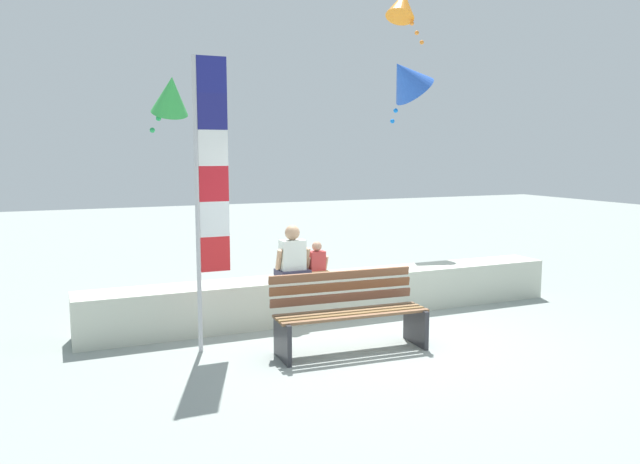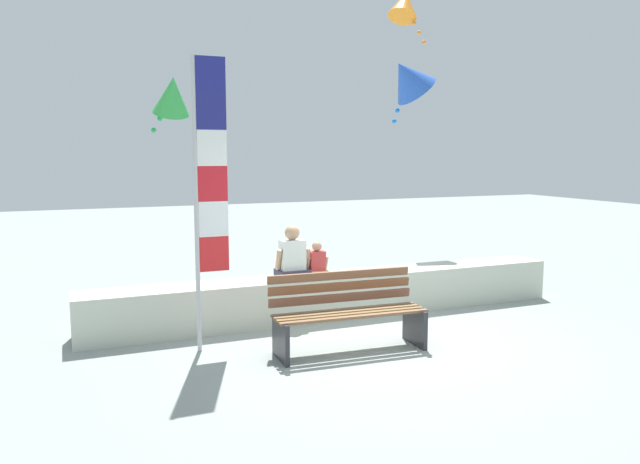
% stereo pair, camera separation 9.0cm
% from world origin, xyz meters
% --- Properties ---
extents(ground_plane, '(40.00, 40.00, 0.00)m').
position_xyz_m(ground_plane, '(0.00, 0.00, 0.00)').
color(ground_plane, gray).
extents(seawall_ledge, '(6.84, 0.62, 0.59)m').
position_xyz_m(seawall_ledge, '(0.00, 1.23, 0.29)').
color(seawall_ledge, beige).
rests_on(seawall_ledge, ground).
extents(park_bench, '(1.80, 0.70, 0.88)m').
position_xyz_m(park_bench, '(-0.48, -0.19, 0.42)').
color(park_bench, brown).
rests_on(park_bench, ground).
extents(person_adult, '(0.47, 0.34, 0.71)m').
position_xyz_m(person_adult, '(-0.63, 1.22, 0.87)').
color(person_adult, '#302E45').
rests_on(person_adult, seawall_ledge).
extents(person_child, '(0.31, 0.23, 0.47)m').
position_xyz_m(person_child, '(-0.28, 1.22, 0.77)').
color(person_child, tan).
rests_on(person_child, seawall_ledge).
extents(flag_banner, '(0.39, 0.05, 3.31)m').
position_xyz_m(flag_banner, '(-1.95, 0.42, 1.93)').
color(flag_banner, '#B7B7BC').
rests_on(flag_banner, ground).
extents(kite_blue, '(1.00, 0.85, 1.23)m').
position_xyz_m(kite_blue, '(2.14, 2.97, 3.53)').
color(kite_blue, blue).
extents(kite_green, '(0.65, 0.80, 0.96)m').
position_xyz_m(kite_green, '(-1.78, 3.46, 3.14)').
color(kite_green, green).
extents(kite_orange, '(0.90, 0.87, 1.12)m').
position_xyz_m(kite_orange, '(2.67, 4.02, 5.01)').
color(kite_orange, orange).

